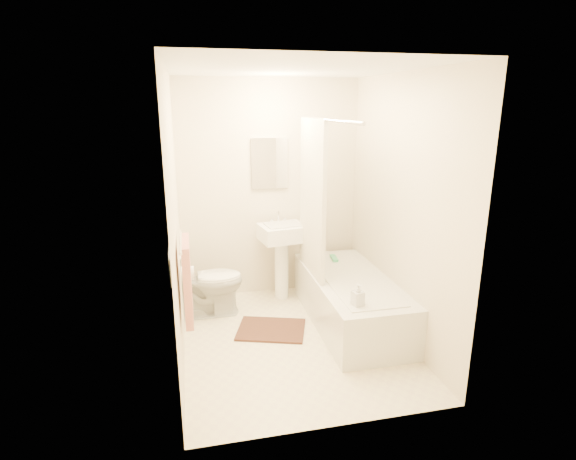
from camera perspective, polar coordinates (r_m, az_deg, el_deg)
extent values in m
plane|color=beige|center=(4.32, 0.74, -13.76)|extent=(2.40, 2.40, 0.00)
plane|color=white|center=(3.77, 0.88, 19.86)|extent=(2.40, 2.40, 0.00)
cube|color=beige|center=(5.02, -2.37, 5.08)|extent=(2.00, 0.02, 2.40)
cube|color=beige|center=(3.78, -14.12, 1.02)|extent=(0.02, 2.40, 2.40)
cube|color=beige|center=(4.21, 14.17, 2.52)|extent=(0.02, 2.40, 2.40)
cube|color=white|center=(4.96, -2.36, 8.44)|extent=(0.40, 0.03, 0.55)
cylinder|color=silver|center=(3.94, 4.88, 13.81)|extent=(0.03, 1.70, 0.03)
cube|color=silver|center=(4.42, 3.10, 3.84)|extent=(0.04, 0.80, 1.55)
cylinder|color=silver|center=(3.56, -13.45, -1.50)|extent=(0.02, 0.60, 0.02)
cube|color=#CC7266|center=(3.67, -12.66, -6.25)|extent=(0.06, 0.45, 0.66)
cylinder|color=white|center=(4.04, -12.62, -5.37)|extent=(0.11, 0.12, 0.12)
imported|color=white|center=(4.73, -10.24, -6.45)|extent=(0.75, 0.43, 0.73)
cube|color=#4A2A1C|center=(4.48, -2.14, -12.51)|extent=(0.76, 0.65, 0.02)
imported|color=white|center=(3.87, 8.87, -8.20)|extent=(0.11, 0.11, 0.20)
cube|color=#43B573|center=(4.95, 5.85, -3.62)|extent=(0.08, 0.20, 0.04)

